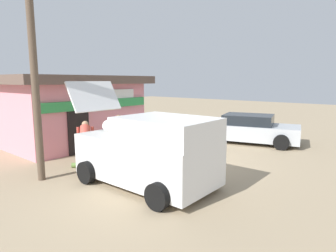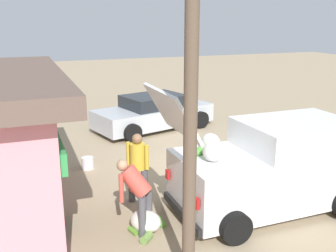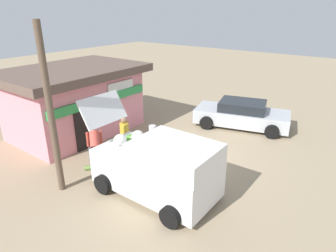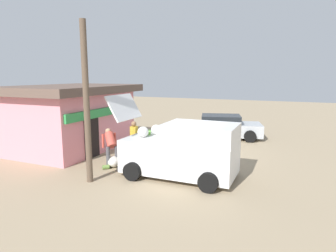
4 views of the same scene
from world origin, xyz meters
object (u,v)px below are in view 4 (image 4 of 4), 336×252
(parked_sedan, at_px, (221,127))
(unloaded_banana_pile, at_px, (114,162))
(vendor_standing, at_px, (134,137))
(customer_bending, at_px, (111,144))
(paint_bucket, at_px, (147,142))
(storefront_bar, at_px, (73,116))
(delivery_van, at_px, (183,150))

(parked_sedan, relative_size, unloaded_banana_pile, 5.06)
(vendor_standing, relative_size, customer_bending, 1.12)
(paint_bucket, bearing_deg, storefront_bar, 125.23)
(parked_sedan, height_order, vendor_standing, vendor_standing)
(vendor_standing, distance_m, customer_bending, 1.21)
(delivery_van, xyz_separation_m, parked_sedan, (6.87, 0.31, -0.33))
(unloaded_banana_pile, relative_size, paint_bucket, 2.79)
(storefront_bar, height_order, paint_bucket, storefront_bar)
(parked_sedan, distance_m, unloaded_banana_pile, 7.34)
(storefront_bar, bearing_deg, delivery_van, -105.21)
(vendor_standing, relative_size, paint_bucket, 4.84)
(parked_sedan, bearing_deg, delivery_van, -177.38)
(customer_bending, relative_size, paint_bucket, 4.33)
(vendor_standing, height_order, unloaded_banana_pile, vendor_standing)
(delivery_van, relative_size, vendor_standing, 2.71)
(storefront_bar, xyz_separation_m, delivery_van, (-1.68, -6.18, -0.62))
(paint_bucket, bearing_deg, delivery_van, -138.01)
(parked_sedan, bearing_deg, storefront_bar, 131.50)
(parked_sedan, relative_size, paint_bucket, 14.11)
(storefront_bar, relative_size, parked_sedan, 1.29)
(storefront_bar, relative_size, delivery_van, 1.38)
(delivery_van, xyz_separation_m, vendor_standing, (1.20, 2.62, -0.01))
(parked_sedan, xyz_separation_m, customer_bending, (-6.82, 2.68, 0.26))
(storefront_bar, relative_size, unloaded_banana_pile, 6.50)
(customer_bending, relative_size, unloaded_banana_pile, 1.55)
(parked_sedan, bearing_deg, unloaded_banana_pile, 159.88)
(storefront_bar, bearing_deg, vendor_standing, -97.65)
(unloaded_banana_pile, height_order, paint_bucket, unloaded_banana_pile)
(vendor_standing, bearing_deg, customer_bending, 162.50)
(unloaded_banana_pile, bearing_deg, customer_bending, 68.67)
(customer_bending, distance_m, unloaded_banana_pile, 0.70)
(parked_sedan, bearing_deg, customer_bending, 158.59)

